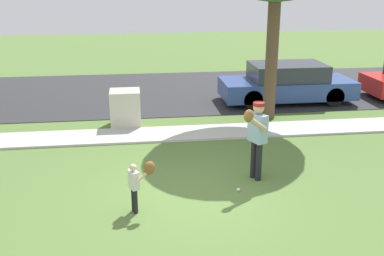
# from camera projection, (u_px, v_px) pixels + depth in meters

# --- Properties ---
(ground_plane) EXTENTS (48.00, 48.00, 0.00)m
(ground_plane) POSITION_uv_depth(u_px,v_px,m) (177.00, 136.00, 12.47)
(ground_plane) COLOR #567538
(sidewalk_strip) EXTENTS (36.00, 1.20, 0.06)m
(sidewalk_strip) POSITION_uv_depth(u_px,v_px,m) (177.00, 134.00, 12.56)
(sidewalk_strip) COLOR beige
(sidewalk_strip) RESTS_ON ground
(road_surface) EXTENTS (36.00, 6.80, 0.02)m
(road_surface) POSITION_uv_depth(u_px,v_px,m) (164.00, 91.00, 17.27)
(road_surface) COLOR #2D2D30
(road_surface) RESTS_ON ground
(person_adult) EXTENTS (0.63, 0.80, 1.70)m
(person_adult) POSITION_uv_depth(u_px,v_px,m) (256.00, 132.00, 9.47)
(person_adult) COLOR black
(person_adult) RESTS_ON ground
(person_child) EXTENTS (0.53, 0.32, 1.01)m
(person_child) POSITION_uv_depth(u_px,v_px,m) (139.00, 179.00, 8.23)
(person_child) COLOR black
(person_child) RESTS_ON ground
(baseball) EXTENTS (0.07, 0.07, 0.07)m
(baseball) POSITION_uv_depth(u_px,v_px,m) (238.00, 190.00, 9.23)
(baseball) COLOR white
(baseball) RESTS_ON ground
(utility_cabinet) EXTENTS (0.86, 0.80, 1.05)m
(utility_cabinet) POSITION_uv_depth(u_px,v_px,m) (125.00, 108.00, 13.17)
(utility_cabinet) COLOR beige
(utility_cabinet) RESTS_ON ground
(parked_wagon_blue) EXTENTS (4.50, 1.80, 1.33)m
(parked_wagon_blue) POSITION_uv_depth(u_px,v_px,m) (287.00, 83.00, 15.62)
(parked_wagon_blue) COLOR #2D478C
(parked_wagon_blue) RESTS_ON road_surface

